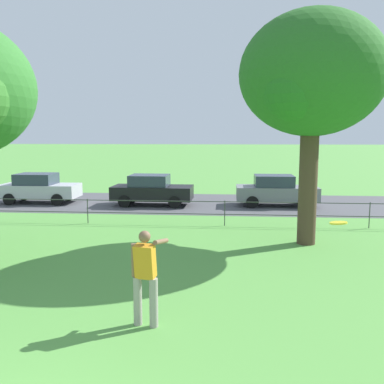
{
  "coord_description": "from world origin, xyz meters",
  "views": [
    {
      "loc": [
        2.8,
        -3.11,
        3.55
      ],
      "look_at": [
        1.83,
        8.69,
        1.93
      ],
      "focal_mm": 39.39,
      "sensor_mm": 36.0,
      "label": 1
    }
  ],
  "objects_px": {
    "frisbee": "(338,223)",
    "car_silver_center": "(39,188)",
    "person_thrower": "(145,275)",
    "car_grey_left": "(276,190)",
    "car_black_right": "(152,190)",
    "tree_large_lawn": "(312,80)"
  },
  "relations": [
    {
      "from": "frisbee",
      "to": "car_silver_center",
      "type": "bearing_deg",
      "value": 128.72
    },
    {
      "from": "person_thrower",
      "to": "car_grey_left",
      "type": "height_order",
      "value": "person_thrower"
    },
    {
      "from": "car_silver_center",
      "to": "car_black_right",
      "type": "height_order",
      "value": "same"
    },
    {
      "from": "frisbee",
      "to": "car_silver_center",
      "type": "xyz_separation_m",
      "value": [
        -11.52,
        14.36,
        -1.39
      ]
    },
    {
      "from": "person_thrower",
      "to": "car_black_right",
      "type": "relative_size",
      "value": 0.45
    },
    {
      "from": "frisbee",
      "to": "car_grey_left",
      "type": "bearing_deg",
      "value": 87.21
    },
    {
      "from": "frisbee",
      "to": "car_black_right",
      "type": "xyz_separation_m",
      "value": [
        -5.51,
        14.11,
        -1.39
      ]
    },
    {
      "from": "car_black_right",
      "to": "car_grey_left",
      "type": "relative_size",
      "value": 1.01
    },
    {
      "from": "tree_large_lawn",
      "to": "car_silver_center",
      "type": "bearing_deg",
      "value": 150.37
    },
    {
      "from": "tree_large_lawn",
      "to": "car_black_right",
      "type": "height_order",
      "value": "tree_large_lawn"
    },
    {
      "from": "person_thrower",
      "to": "car_silver_center",
      "type": "distance_m",
      "value": 15.95
    },
    {
      "from": "tree_large_lawn",
      "to": "frisbee",
      "type": "distance_m",
      "value": 7.97
    },
    {
      "from": "frisbee",
      "to": "car_silver_center",
      "type": "distance_m",
      "value": 18.46
    },
    {
      "from": "person_thrower",
      "to": "car_silver_center",
      "type": "xyz_separation_m",
      "value": [
        -8.28,
        13.63,
        -0.21
      ]
    },
    {
      "from": "car_silver_center",
      "to": "tree_large_lawn",
      "type": "bearing_deg",
      "value": -29.63
    },
    {
      "from": "frisbee",
      "to": "car_silver_center",
      "type": "relative_size",
      "value": 0.09
    },
    {
      "from": "car_black_right",
      "to": "car_grey_left",
      "type": "distance_m",
      "value": 6.22
    },
    {
      "from": "tree_large_lawn",
      "to": "frisbee",
      "type": "bearing_deg",
      "value": -97.12
    },
    {
      "from": "car_silver_center",
      "to": "car_grey_left",
      "type": "bearing_deg",
      "value": 0.44
    },
    {
      "from": "car_grey_left",
      "to": "car_black_right",
      "type": "bearing_deg",
      "value": -176.84
    },
    {
      "from": "frisbee",
      "to": "car_black_right",
      "type": "bearing_deg",
      "value": 111.33
    },
    {
      "from": "car_silver_center",
      "to": "car_black_right",
      "type": "relative_size",
      "value": 1.0
    }
  ]
}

